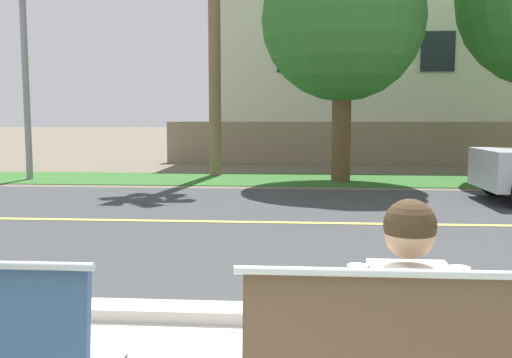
{
  "coord_description": "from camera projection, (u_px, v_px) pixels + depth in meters",
  "views": [
    {
      "loc": [
        0.54,
        -1.98,
        1.6
      ],
      "look_at": [
        0.13,
        3.44,
        1.0
      ],
      "focal_mm": 40.31,
      "sensor_mm": 36.0,
      "label": 1
    }
  ],
  "objects": [
    {
      "name": "seated_person_white",
      "position": [
        403.0,
        323.0,
        2.57
      ],
      "size": [
        0.52,
        0.68,
        1.25
      ],
      "color": "black",
      "rests_on": "ground_plane"
    },
    {
      "name": "far_verge_grass",
      "position": [
        278.0,
        180.0,
        14.38
      ],
      "size": [
        48.0,
        2.8,
        0.02
      ],
      "primitive_type": "cube",
      "color": "#2D6026",
      "rests_on": "ground_plane"
    },
    {
      "name": "curb_edge",
      "position": [
        229.0,
        314.0,
        4.5
      ],
      "size": [
        44.0,
        0.3,
        0.11
      ],
      "primitive_type": "cube",
      "color": "#ADA89E",
      "rests_on": "ground_plane"
    },
    {
      "name": "streetlamp",
      "position": [
        27.0,
        22.0,
        14.23
      ],
      "size": [
        0.24,
        2.1,
        6.81
      ],
      "color": "gray",
      "rests_on": "ground_plane"
    },
    {
      "name": "road_centre_line",
      "position": [
        263.0,
        222.0,
        8.62
      ],
      "size": [
        48.0,
        0.14,
        0.01
      ],
      "primitive_type": "cube",
      "color": "#E0CC4C",
      "rests_on": "ground_plane"
    },
    {
      "name": "street_asphalt",
      "position": [
        263.0,
        223.0,
        8.62
      ],
      "size": [
        52.0,
        8.0,
        0.01
      ],
      "primitive_type": "cube",
      "color": "#383A3D",
      "rests_on": "ground_plane"
    },
    {
      "name": "house_across_street",
      "position": [
        356.0,
        61.0,
        22.09
      ],
      "size": [
        11.27,
        6.91,
        7.31
      ],
      "color": "beige",
      "rests_on": "ground_plane"
    },
    {
      "name": "shade_tree_far_left",
      "position": [
        349.0,
        6.0,
        13.47
      ],
      "size": [
        3.88,
        3.88,
        6.4
      ],
      "color": "brown",
      "rests_on": "ground_plane"
    },
    {
      "name": "garden_wall",
      "position": [
        359.0,
        143.0,
        19.26
      ],
      "size": [
        13.0,
        0.36,
        1.4
      ],
      "primitive_type": "cube",
      "color": "gray",
      "rests_on": "ground_plane"
    },
    {
      "name": "ground_plane",
      "position": [
        268.0,
        207.0,
        10.1
      ],
      "size": [
        140.0,
        140.0,
        0.0
      ],
      "primitive_type": "plane",
      "color": "#665B4C"
    }
  ]
}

